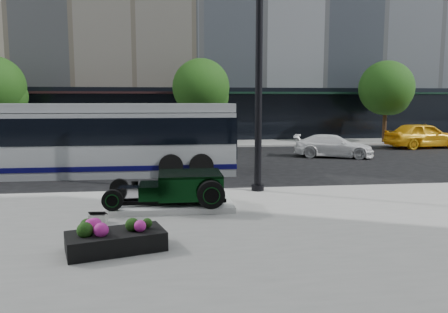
{
  "coord_description": "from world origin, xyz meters",
  "views": [
    {
      "loc": [
        -1.15,
        -16.25,
        3.04
      ],
      "look_at": [
        0.64,
        -2.02,
        1.2
      ],
      "focal_mm": 35.0,
      "sensor_mm": 36.0,
      "label": 1
    }
  ],
  "objects": [
    {
      "name": "white_sedan",
      "position": [
        7.64,
        6.25,
        0.61
      ],
      "size": [
        4.52,
        3.09,
        1.22
      ],
      "primitive_type": "imported",
      "rotation": [
        0.0,
        0.0,
        1.2
      ],
      "color": "white",
      "rests_on": "ground"
    },
    {
      "name": "lamppost",
      "position": [
        1.7,
        -2.47,
        3.58
      ],
      "size": [
        0.41,
        0.41,
        7.49
      ],
      "color": "black",
      "rests_on": "sidewalk_near"
    },
    {
      "name": "transit_bus",
      "position": [
        -4.49,
        2.11,
        1.49
      ],
      "size": [
        12.12,
        2.88,
        2.92
      ],
      "color": "#ADB2B7",
      "rests_on": "ground"
    },
    {
      "name": "flower_planter",
      "position": [
        -2.22,
        -7.78,
        0.34
      ],
      "size": [
        2.05,
        1.42,
        0.61
      ],
      "color": "black",
      "rests_on": "sidewalk_near"
    },
    {
      "name": "yellow_taxi",
      "position": [
        15.06,
        9.95,
        0.82
      ],
      "size": [
        4.99,
        2.4,
        1.64
      ],
      "primitive_type": "imported",
      "rotation": [
        0.0,
        0.0,
        1.67
      ],
      "color": "yellow",
      "rests_on": "ground"
    },
    {
      "name": "info_plaque",
      "position": [
        -2.88,
        -5.75,
        0.24
      ],
      "size": [
        0.42,
        0.33,
        0.31
      ],
      "color": "silver",
      "rests_on": "sidewalk_near"
    },
    {
      "name": "hot_rod",
      "position": [
        -0.82,
        -4.4,
        0.7
      ],
      "size": [
        3.22,
        2.0,
        0.81
      ],
      "color": "black",
      "rests_on": "display_plinth"
    },
    {
      "name": "sidewalk_far",
      "position": [
        0.0,
        14.0,
        0.06
      ],
      "size": [
        70.0,
        4.0,
        0.12
      ],
      "primitive_type": "cube",
      "color": "gray",
      "rests_on": "ground"
    },
    {
      "name": "street_trees",
      "position": [
        1.15,
        13.07,
        3.77
      ],
      "size": [
        29.8,
        3.8,
        5.7
      ],
      "color": "black",
      "rests_on": "sidewalk_far"
    },
    {
      "name": "ground",
      "position": [
        0.0,
        0.0,
        0.0
      ],
      "size": [
        120.0,
        120.0,
        0.0
      ],
      "primitive_type": "plane",
      "color": "black",
      "rests_on": "ground"
    },
    {
      "name": "display_plinth",
      "position": [
        -1.15,
        -4.4,
        0.2
      ],
      "size": [
        3.4,
        1.8,
        0.15
      ],
      "primitive_type": "cube",
      "color": "silver",
      "rests_on": "sidewalk_near"
    },
    {
      "name": "sidewalk_near",
      "position": [
        0.0,
        -10.5,
        0.06
      ],
      "size": [
        70.0,
        17.0,
        0.12
      ],
      "primitive_type": "cube",
      "color": "gray",
      "rests_on": "ground"
    }
  ]
}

